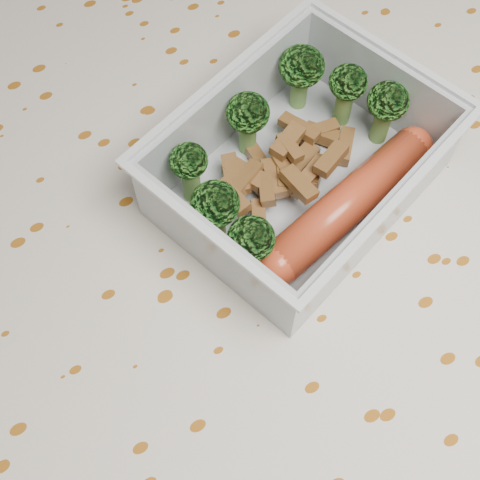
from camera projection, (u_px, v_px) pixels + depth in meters
ground_plane at (242, 457)px, 1.09m from camera, size 4.00×4.00×0.00m
dining_table at (243, 305)px, 0.49m from camera, size 1.40×0.90×0.75m
tablecloth at (244, 277)px, 0.45m from camera, size 1.46×0.96×0.19m
lunch_container at (300, 171)px, 0.42m from camera, size 0.21×0.18×0.06m
broccoli_florets at (279, 139)px, 0.41m from camera, size 0.16×0.12×0.05m
meat_pile at (284, 167)px, 0.42m from camera, size 0.11×0.07×0.03m
sausage at (348, 203)px, 0.41m from camera, size 0.14×0.06×0.03m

